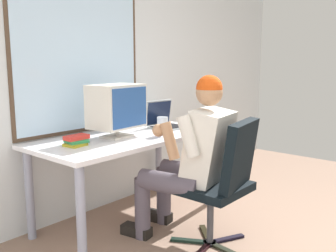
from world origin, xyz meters
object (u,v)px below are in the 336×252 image
desk (128,147)px  laptop (164,120)px  office_chair (224,176)px  crt_monitor (117,107)px  book_stack (76,141)px  wine_glass (162,122)px  person_seated (191,156)px

desk → laptop: bearing=3.1°
office_chair → crt_monitor: (-0.21, 0.88, 0.44)m
desk → laptop: laptop is taller
desk → book_stack: (-0.51, 0.01, 0.13)m
wine_glass → crt_monitor: bearing=143.2°
desk → book_stack: size_ratio=9.06×
wine_glass → office_chair: bearing=-97.7°
person_seated → wine_glass: person_seated is taller
desk → laptop: size_ratio=4.83×
person_seated → office_chair: bearing=-80.6°
book_stack → wine_glass: bearing=-18.0°
office_chair → laptop: (0.39, 0.90, 0.26)m
office_chair → book_stack: size_ratio=5.35×
person_seated → laptop: 0.79m
desk → person_seated: bearing=-85.2°
wine_glass → book_stack: size_ratio=0.88×
desk → crt_monitor: size_ratio=3.64×
office_chair → book_stack: 1.10m
person_seated → laptop: (0.43, 0.64, 0.15)m
office_chair → person_seated: person_seated is taller
person_seated → crt_monitor: person_seated is taller
crt_monitor → laptop: 0.63m
wine_glass → book_stack: wine_glass is taller
desk → crt_monitor: bearing=177.7°
office_chair → book_stack: bearing=124.3°
crt_monitor → person_seated: bearing=-75.1°
book_stack → laptop: bearing=1.1°
office_chair → wine_glass: bearing=82.3°
desk → book_stack: 0.53m
person_seated → book_stack: 0.85m
office_chair → laptop: laptop is taller
book_stack → person_seated: bearing=-48.0°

